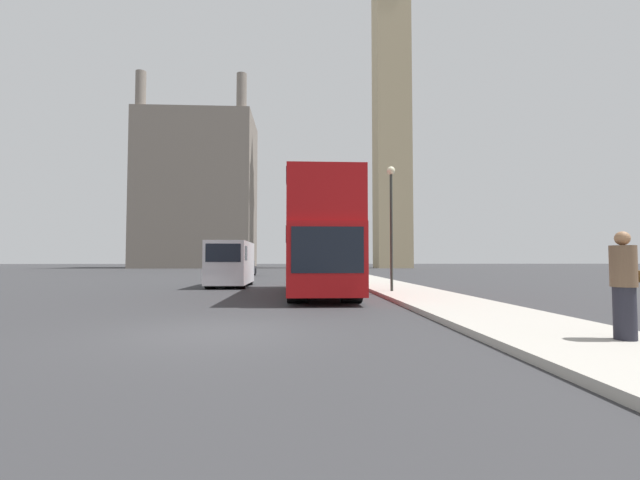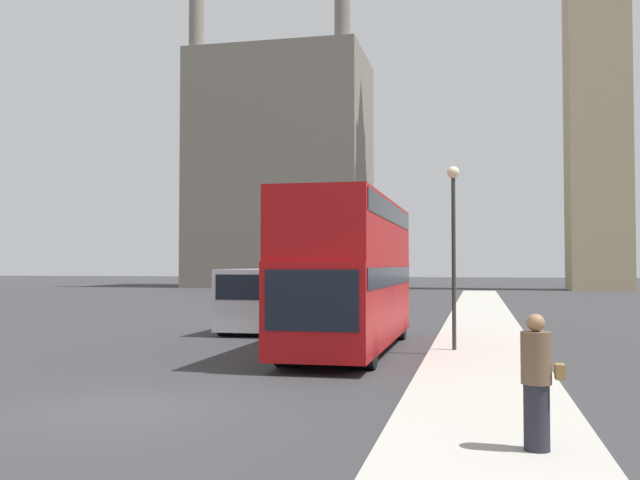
% 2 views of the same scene
% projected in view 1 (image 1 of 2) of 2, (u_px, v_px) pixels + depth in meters
% --- Properties ---
extents(ground_plane, '(300.00, 300.00, 0.00)m').
position_uv_depth(ground_plane, '(217.00, 332.00, 8.79)').
color(ground_plane, '#333335').
extents(sidewalk_strip, '(3.10, 120.00, 0.15)m').
position_uv_depth(sidewalk_strip, '(526.00, 326.00, 9.14)').
color(sidewalk_strip, '#ADA89E').
rests_on(sidewalk_strip, ground_plane).
extents(clock_tower, '(6.74, 6.91, 74.94)m').
position_uv_depth(clock_tower, '(391.00, 64.00, 80.33)').
color(clock_tower, tan).
rests_on(clock_tower, ground_plane).
extents(building_block_distant, '(20.94, 15.05, 35.00)m').
position_uv_depth(building_block_distant, '(198.00, 192.00, 81.85)').
color(building_block_distant, slate).
rests_on(building_block_distant, ground_plane).
extents(red_double_decker_bus, '(2.62, 10.71, 4.60)m').
position_uv_depth(red_double_decker_bus, '(319.00, 235.00, 18.66)').
color(red_double_decker_bus, '#A80F11').
rests_on(red_double_decker_bus, ground_plane).
extents(white_van, '(2.07, 5.11, 2.49)m').
position_uv_depth(white_van, '(231.00, 263.00, 23.66)').
color(white_van, silver).
rests_on(white_van, ground_plane).
extents(pedestrian, '(0.57, 0.41, 1.83)m').
position_uv_depth(pedestrian, '(624.00, 285.00, 7.22)').
color(pedestrian, '#23232D').
rests_on(pedestrian, sidewalk_strip).
extents(street_lamp, '(0.36, 0.36, 5.43)m').
position_uv_depth(street_lamp, '(391.00, 208.00, 18.61)').
color(street_lamp, '#2D332D').
rests_on(street_lamp, sidewalk_strip).
extents(parked_sedan, '(1.73, 4.42, 1.38)m').
position_uv_depth(parked_sedan, '(245.00, 269.00, 39.45)').
color(parked_sedan, black).
rests_on(parked_sedan, ground_plane).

